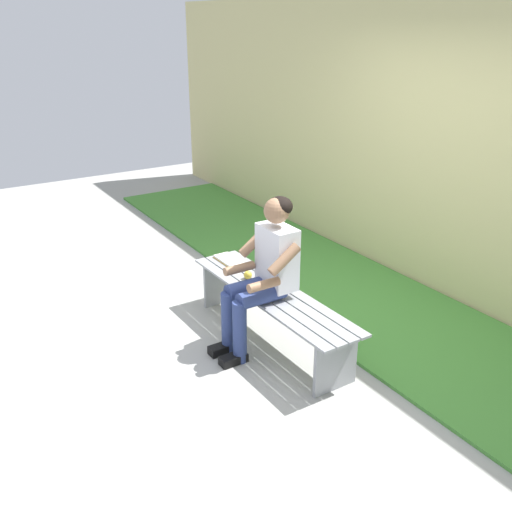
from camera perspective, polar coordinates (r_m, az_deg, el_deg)
ground_plane at (r=5.29m, az=-14.14°, el=-6.32°), size 10.00×7.00×0.04m
grass_strip at (r=5.42m, az=11.33°, el=-4.89°), size 9.00×1.49×0.03m
brick_wall at (r=5.92m, az=15.45°, el=10.96°), size 9.50×0.24×2.72m
bench_near at (r=4.64m, az=1.57°, el=-4.76°), size 1.86×0.45×0.45m
person_seated at (r=4.41m, az=0.82°, el=-1.35°), size 0.50×0.69×1.25m
apple at (r=4.81m, az=-0.83°, el=-1.91°), size 0.07×0.07×0.07m
book_open at (r=5.13m, az=-2.47°, el=-0.59°), size 0.41×0.16×0.02m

